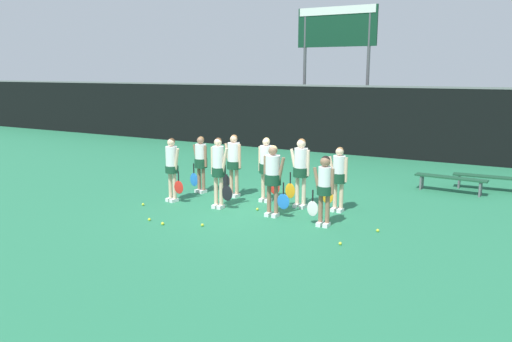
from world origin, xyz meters
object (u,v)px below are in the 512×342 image
(player_0, at_px, (172,165))
(player_6, at_px, (266,165))
(player_1, at_px, (219,168))
(tennis_ball_4, at_px, (340,243))
(tennis_ball_6, at_px, (237,189))
(tennis_ball_7, at_px, (163,224))
(bench_courtside, at_px, (451,179))
(tennis_ball_0, at_px, (149,219))
(scoreboard, at_px, (336,39))
(player_3, at_px, (324,185))
(tennis_ball_2, at_px, (378,230))
(player_5, at_px, (234,160))
(player_7, at_px, (301,167))
(bench_far, at_px, (490,178))
(tennis_ball_3, at_px, (143,204))
(player_2, at_px, (273,175))
(player_8, at_px, (339,174))
(player_4, at_px, (201,160))
(tennis_ball_5, at_px, (257,209))
(tennis_ball_1, at_px, (202,225))

(player_0, height_order, player_6, player_6)
(player_1, distance_m, tennis_ball_4, 3.95)
(tennis_ball_6, bearing_deg, tennis_ball_7, -86.20)
(bench_courtside, relative_size, tennis_ball_0, 29.64)
(scoreboard, height_order, player_3, scoreboard)
(tennis_ball_0, height_order, tennis_ball_4, tennis_ball_0)
(tennis_ball_2, bearing_deg, player_1, -179.71)
(player_5, distance_m, tennis_ball_6, 1.24)
(player_6, height_order, player_7, player_7)
(bench_far, distance_m, player_3, 6.34)
(tennis_ball_4, bearing_deg, player_7, 130.03)
(tennis_ball_3, distance_m, tennis_ball_6, 2.93)
(tennis_ball_7, bearing_deg, scoreboard, 93.06)
(player_6, relative_size, tennis_ball_2, 25.41)
(player_2, distance_m, tennis_ball_7, 2.80)
(player_3, height_order, tennis_ball_7, player_3)
(player_5, relative_size, player_8, 1.07)
(bench_courtside, height_order, bench_far, bench_courtside)
(player_3, height_order, tennis_ball_4, player_3)
(bench_far, xyz_separation_m, player_8, (-3.15, -4.25, 0.57))
(tennis_ball_2, bearing_deg, player_2, -179.57)
(player_0, height_order, player_1, player_1)
(player_6, bearing_deg, tennis_ball_3, -141.63)
(player_6, xyz_separation_m, player_8, (1.99, 0.02, -0.07))
(bench_courtside, distance_m, tennis_ball_0, 8.53)
(player_2, distance_m, tennis_ball_2, 2.73)
(player_1, bearing_deg, player_5, 102.48)
(tennis_ball_0, relative_size, tennis_ball_2, 0.99)
(player_3, height_order, player_4, player_4)
(player_7, distance_m, tennis_ball_4, 3.06)
(player_2, distance_m, tennis_ball_5, 1.16)
(tennis_ball_1, xyz_separation_m, tennis_ball_7, (-0.85, -0.35, 0.00))
(player_4, relative_size, player_7, 0.91)
(player_4, relative_size, tennis_ball_2, 23.95)
(tennis_ball_4, bearing_deg, tennis_ball_3, 175.93)
(player_1, height_order, player_6, player_1)
(player_2, bearing_deg, player_6, 124.21)
(player_8, bearing_deg, bench_far, 56.46)
(tennis_ball_4, bearing_deg, tennis_ball_1, -174.09)
(player_3, bearing_deg, tennis_ball_1, -151.34)
(player_8, relative_size, tennis_ball_3, 23.86)
(player_7, height_order, tennis_ball_1, player_7)
(tennis_ball_4, bearing_deg, player_0, 167.55)
(player_0, bearing_deg, player_8, 26.86)
(player_4, height_order, tennis_ball_2, player_4)
(tennis_ball_0, height_order, tennis_ball_2, same)
(tennis_ball_0, bearing_deg, tennis_ball_5, 48.16)
(scoreboard, xyz_separation_m, tennis_ball_6, (0.45, -9.27, -4.77))
(bench_far, relative_size, player_1, 1.14)
(player_6, distance_m, tennis_ball_7, 3.31)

